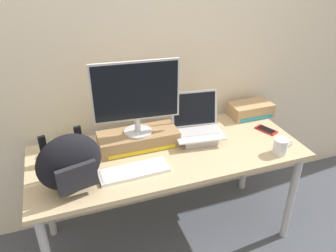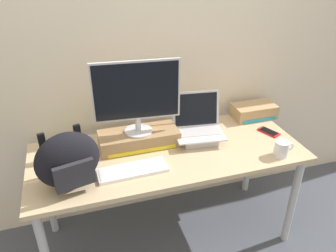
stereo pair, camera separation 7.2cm
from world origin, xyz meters
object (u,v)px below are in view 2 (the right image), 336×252
object	(u,v)px
open_laptop	(198,131)
coffee_mug	(282,149)
external_keyboard	(133,170)
cell_phone	(269,132)
toner_box_cyan	(254,111)
messenger_backpack	(68,160)
toner_box_yellow	(139,139)
desktop_monitor	(137,95)
plush_toy	(57,145)

from	to	relation	value
open_laptop	coffee_mug	bearing A→B (deg)	-31.49
external_keyboard	cell_phone	bearing A→B (deg)	7.55
open_laptop	toner_box_cyan	bearing A→B (deg)	26.52
coffee_mug	cell_phone	distance (m)	0.29
cell_phone	toner_box_cyan	size ratio (longest dim) A/B	0.52
open_laptop	messenger_backpack	world-z (taller)	messenger_backpack
open_laptop	toner_box_cyan	world-z (taller)	open_laptop
toner_box_yellow	desktop_monitor	world-z (taller)	desktop_monitor
toner_box_yellow	open_laptop	bearing A→B (deg)	-6.48
toner_box_cyan	messenger_backpack	bearing A→B (deg)	-162.70
coffee_mug	open_laptop	bearing A→B (deg)	141.24
cell_phone	plush_toy	size ratio (longest dim) A/B	1.60
toner_box_yellow	cell_phone	distance (m)	0.91
external_keyboard	cell_phone	distance (m)	1.02
external_keyboard	plush_toy	distance (m)	0.54
toner_box_yellow	external_keyboard	world-z (taller)	toner_box_yellow
messenger_backpack	toner_box_cyan	bearing A→B (deg)	3.82
messenger_backpack	cell_phone	world-z (taller)	messenger_backpack
open_laptop	plush_toy	distance (m)	0.91
toner_box_yellow	external_keyboard	distance (m)	0.29
desktop_monitor	open_laptop	bearing A→B (deg)	-0.91
desktop_monitor	external_keyboard	bearing A→B (deg)	-105.00
toner_box_yellow	toner_box_cyan	size ratio (longest dim) A/B	1.60
desktop_monitor	plush_toy	bearing A→B (deg)	176.67
messenger_backpack	plush_toy	world-z (taller)	messenger_backpack
external_keyboard	coffee_mug	size ratio (longest dim) A/B	3.11
plush_toy	open_laptop	bearing A→B (deg)	-7.68
open_laptop	plush_toy	bearing A→B (deg)	179.60
external_keyboard	toner_box_yellow	bearing A→B (deg)	67.97
coffee_mug	cell_phone	world-z (taller)	coffee_mug
desktop_monitor	open_laptop	size ratio (longest dim) A/B	1.54
toner_box_yellow	cell_phone	xyz separation A→B (m)	(0.90, -0.11, -0.04)
toner_box_cyan	cell_phone	bearing A→B (deg)	-93.90
open_laptop	messenger_backpack	bearing A→B (deg)	-156.66
desktop_monitor	toner_box_yellow	bearing A→B (deg)	88.07
external_keyboard	coffee_mug	world-z (taller)	coffee_mug
plush_toy	toner_box_cyan	distance (m)	1.43
cell_phone	toner_box_cyan	world-z (taller)	toner_box_cyan
plush_toy	desktop_monitor	bearing A→B (deg)	-8.73
external_keyboard	cell_phone	size ratio (longest dim) A/B	2.48
toner_box_yellow	messenger_backpack	xyz separation A→B (m)	(-0.44, -0.29, 0.11)
external_keyboard	coffee_mug	distance (m)	0.92
coffee_mug	cell_phone	bearing A→B (deg)	72.26
open_laptop	coffee_mug	size ratio (longest dim) A/B	2.64
messenger_backpack	external_keyboard	bearing A→B (deg)	-10.97
toner_box_cyan	toner_box_yellow	bearing A→B (deg)	-171.47
toner_box_yellow	cell_phone	size ratio (longest dim) A/B	3.10
toner_box_yellow	open_laptop	world-z (taller)	open_laptop
desktop_monitor	toner_box_cyan	bearing A→B (deg)	13.99
messenger_backpack	cell_phone	xyz separation A→B (m)	(1.34, 0.18, -0.15)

